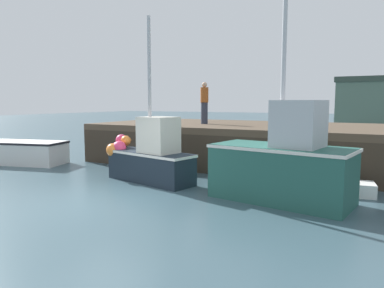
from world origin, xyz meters
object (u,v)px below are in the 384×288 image
object	(u,v)px
fishing_boat_near_left	(24,152)
dockworker	(204,103)
fishing_boat_near_right	(150,156)
fishing_boat_mid	(283,164)
rowboat	(345,188)

from	to	relation	value
fishing_boat_near_left	dockworker	distance (m)	7.92
fishing_boat_near_right	fishing_boat_mid	world-z (taller)	fishing_boat_mid
fishing_boat_near_right	rowboat	distance (m)	5.96
fishing_boat_near_left	fishing_boat_near_right	size ratio (longest dim) A/B	0.71
dockworker	rowboat	bearing A→B (deg)	-28.68
fishing_boat_mid	rowboat	xyz separation A→B (m)	(1.41, 1.47, -0.79)
fishing_boat_near_right	rowboat	world-z (taller)	fishing_boat_near_right
dockworker	fishing_boat_near_right	bearing A→B (deg)	-87.81
rowboat	fishing_boat_near_right	bearing A→B (deg)	-168.86
rowboat	dockworker	distance (m)	7.22
rowboat	dockworker	bearing A→B (deg)	151.32
fishing_boat_near_left	rowboat	size ratio (longest dim) A/B	2.30
fishing_boat_near_right	fishing_boat_mid	distance (m)	4.42
fishing_boat_near_right	fishing_boat_mid	size ratio (longest dim) A/B	1.00
fishing_boat_near_left	rowboat	distance (m)	12.53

